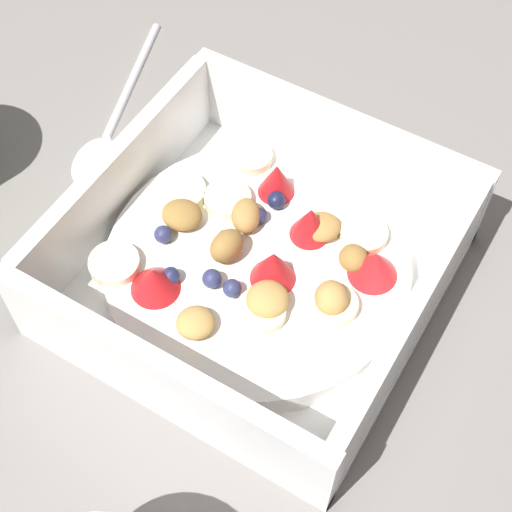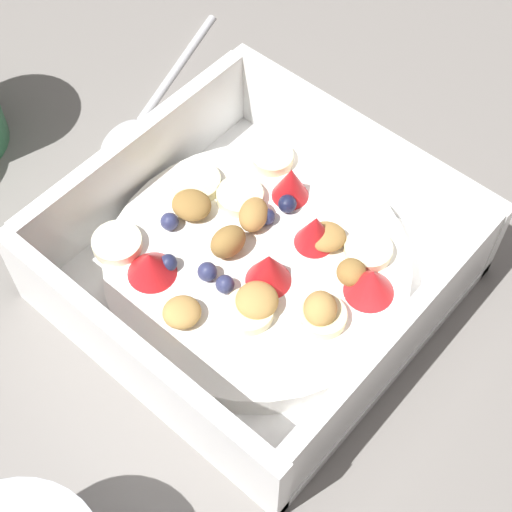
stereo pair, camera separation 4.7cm
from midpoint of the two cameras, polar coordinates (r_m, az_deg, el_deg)
The scene contains 3 objects.
ground_plane at distance 0.49m, azimuth -3.05°, elevation -2.80°, with size 2.40×2.40×0.00m, color gray.
fruit_bowl at distance 0.48m, azimuth -2.76°, elevation -0.74°, with size 0.21×0.21×0.07m.
spoon at distance 0.59m, azimuth -13.13°, elevation 8.69°, with size 0.07×0.17×0.01m.
Camera 1 is at (-0.14, 0.22, 0.42)m, focal length 54.87 mm.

